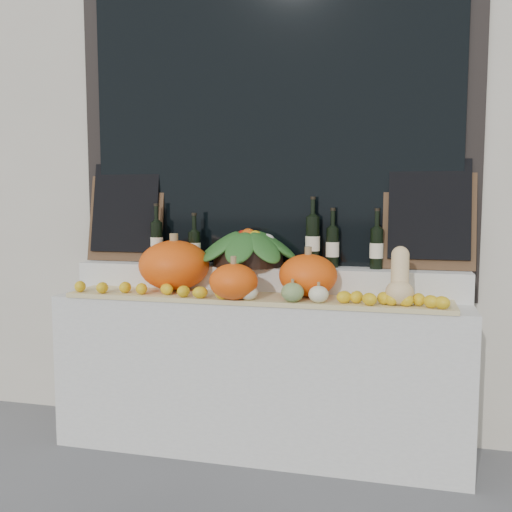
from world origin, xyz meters
TOP-DOWN VIEW (x-y plane):
  - storefront_facade at (0.00, 2.25)m, footprint 7.00×0.94m
  - display_sill at (0.00, 1.52)m, footprint 2.30×0.55m
  - rear_tier at (0.00, 1.68)m, footprint 2.30×0.25m
  - straw_bedding at (0.00, 1.40)m, footprint 2.10×0.32m
  - pumpkin_left at (-0.50, 1.50)m, footprint 0.45×0.45m
  - pumpkin_right at (0.29, 1.46)m, footprint 0.41×0.41m
  - pumpkin_center at (-0.08, 1.28)m, footprint 0.26×0.26m
  - butternut_squash at (0.77, 1.36)m, footprint 0.14×0.21m
  - decorative_gourds at (0.08, 1.29)m, footprint 0.60×0.15m
  - lemon_heap at (0.00, 1.29)m, footprint 2.20×0.16m
  - produce_bowl at (-0.10, 1.66)m, footprint 0.63×0.63m
  - wine_bottle_far_left at (-0.68, 1.67)m, footprint 0.08×0.08m
  - wine_bottle_near_left at (-0.43, 1.65)m, footprint 0.08×0.08m
  - wine_bottle_tall at (0.28, 1.69)m, footprint 0.08×0.08m
  - wine_bottle_near_right at (0.39, 1.70)m, footprint 0.08×0.08m
  - wine_bottle_far_right at (0.64, 1.68)m, footprint 0.08×0.08m
  - chalkboard_left at (-0.92, 1.74)m, footprint 0.50×0.14m
  - chalkboard_right at (0.92, 1.74)m, footprint 0.50×0.14m

SIDE VIEW (x-z plane):
  - display_sill at x=0.00m, z-range 0.00..0.88m
  - straw_bedding at x=0.00m, z-range 0.88..0.90m
  - lemon_heap at x=0.00m, z-range 0.91..0.97m
  - rear_tier at x=0.00m, z-range 0.88..1.04m
  - decorative_gourds at x=0.08m, z-range 0.88..1.04m
  - pumpkin_center at x=-0.08m, z-range 0.91..1.09m
  - pumpkin_right at x=0.29m, z-range 0.91..1.14m
  - butternut_squash at x=0.77m, z-range 0.88..1.17m
  - pumpkin_left at x=-0.50m, z-range 0.91..1.19m
  - wine_bottle_near_left at x=-0.43m, z-range 0.99..1.30m
  - produce_bowl at x=-0.10m, z-range 1.03..1.26m
  - wine_bottle_far_right at x=0.64m, z-range 0.99..1.33m
  - wine_bottle_near_right at x=0.39m, z-range 0.99..1.33m
  - wine_bottle_far_left at x=-0.68m, z-range 0.99..1.35m
  - wine_bottle_tall at x=0.28m, z-range 0.99..1.39m
  - chalkboard_left at x=-0.92m, z-range 1.05..1.67m
  - chalkboard_right at x=0.92m, z-range 1.05..1.67m
  - storefront_facade at x=0.00m, z-range 0.00..4.50m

